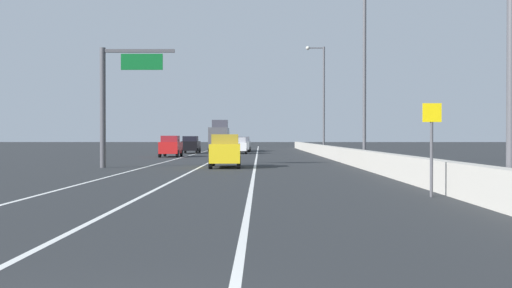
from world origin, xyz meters
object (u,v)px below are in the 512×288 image
Objects in this scene: lamp_post_right_third at (322,93)px; car_yellow_3 at (225,151)px; car_gray_2 at (243,144)px; box_truck at (219,137)px; overhead_sign_gantry at (115,92)px; car_red_0 at (171,146)px; car_black_1 at (191,145)px; car_white_4 at (239,145)px; speed_advisory_sign at (432,142)px; lamp_post_right_second at (361,67)px.

lamp_post_right_third is 2.65× the size of car_yellow_3.
box_truck reaches higher than car_gray_2.
overhead_sign_gantry is 20.82m from car_red_0.
overhead_sign_gantry is 33.38m from car_black_1.
lamp_post_right_third reaches higher than overhead_sign_gantry.
lamp_post_right_third is 2.59× the size of car_white_4.
car_white_4 is (6.17, 11.48, -0.07)m from car_red_0.
car_yellow_3 reaches higher than car_white_4.
speed_advisory_sign is 41.18m from car_red_0.
car_red_0 is at bearing -108.06° from car_gray_2.
car_black_1 is 0.89× the size of car_white_4.
box_truck is (3.18, 22.40, 0.93)m from car_red_0.
car_yellow_3 is 0.51× the size of box_truck.
box_truck is at bearing 74.45° from car_black_1.
box_truck is at bearing 100.15° from speed_advisory_sign.
car_black_1 is 0.91× the size of car_gray_2.
box_truck is at bearing 85.15° from overhead_sign_gantry.
car_yellow_3 is at bearing -156.49° from lamp_post_right_second.
lamp_post_right_second is 1.35× the size of box_truck.
lamp_post_right_second is 29.73m from car_white_4.
lamp_post_right_third is at bearing 90.32° from lamp_post_right_second.
box_truck is (2.70, 9.72, 0.94)m from car_black_1.
overhead_sign_gantry is at bearing -101.73° from car_white_4.
lamp_post_right_second reaches higher than car_black_1.
car_red_0 is (0.46, 20.48, -3.71)m from overhead_sign_gantry.
car_black_1 is at bearing -129.94° from car_gray_2.
overhead_sign_gantry reaches higher than speed_advisory_sign.
car_white_4 is 0.52× the size of box_truck.
lamp_post_right_third is 31.10m from car_yellow_3.
car_gray_2 is at bearing 97.44° from speed_advisory_sign.
box_truck reaches higher than car_black_1.
car_red_0 is 0.46× the size of box_truck.
car_red_0 is (-15.67, 16.07, -5.79)m from lamp_post_right_second.
lamp_post_right_second reaches higher than car_gray_2.
lamp_post_right_third is at bearing -47.14° from box_truck.
car_yellow_3 reaches higher than car_black_1.
overhead_sign_gantry is 7.83m from car_yellow_3.
box_truck is at bearing 142.12° from car_gray_2.
lamp_post_right_second is at bearing 86.05° from speed_advisory_sign.
car_white_4 is at bearing 90.48° from car_yellow_3.
car_yellow_3 is (5.96, -32.77, 0.03)m from car_black_1.
overhead_sign_gantry is 33.68m from lamp_post_right_third.
overhead_sign_gantry is 0.62× the size of lamp_post_right_third.
box_truck is (-2.99, 10.91, 1.00)m from car_white_4.
lamp_post_right_third is (-0.14, 25.16, 0.00)m from lamp_post_right_second.
lamp_post_right_third is at bearing -13.41° from car_black_1.
overhead_sign_gantry reaches higher than car_red_0.
car_black_1 is 10.13m from box_truck.
car_black_1 reaches higher than car_gray_2.
car_red_0 is at bearing 88.71° from overhead_sign_gantry.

